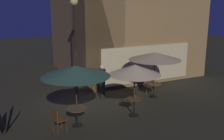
{
  "coord_description": "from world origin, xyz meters",
  "views": [
    {
      "loc": [
        -3.6,
        -10.89,
        4.4
      ],
      "look_at": [
        1.5,
        -0.26,
        1.55
      ],
      "focal_mm": 41.41,
      "sensor_mm": 36.0,
      "label": 1
    }
  ],
  "objects_px": {
    "street_lamp_near_corner": "(75,28)",
    "patio_umbrella_0": "(135,70)",
    "cafe_table_1": "(77,112)",
    "patio_umbrella_2": "(155,56)",
    "patio_umbrella_1": "(76,71)",
    "cafe_chair_0": "(57,118)",
    "cafe_table_0": "(134,104)",
    "menu_sandwich_board": "(4,120)",
    "patron_standing_0": "(102,81)",
    "cafe_table_2": "(154,87)",
    "cafe_chair_1": "(148,81)"
  },
  "relations": [
    {
      "from": "cafe_table_0",
      "to": "patron_standing_0",
      "type": "distance_m",
      "value": 2.59
    },
    {
      "from": "cafe_chair_0",
      "to": "cafe_chair_1",
      "type": "height_order",
      "value": "cafe_chair_1"
    },
    {
      "from": "cafe_table_1",
      "to": "cafe_table_2",
      "type": "height_order",
      "value": "cafe_table_1"
    },
    {
      "from": "cafe_table_1",
      "to": "cafe_table_2",
      "type": "xyz_separation_m",
      "value": [
        4.49,
        1.48,
        -0.02
      ]
    },
    {
      "from": "patio_umbrella_1",
      "to": "patron_standing_0",
      "type": "distance_m",
      "value": 3.49
    },
    {
      "from": "cafe_table_1",
      "to": "cafe_table_2",
      "type": "bearing_deg",
      "value": 18.3
    },
    {
      "from": "patron_standing_0",
      "to": "patio_umbrella_2",
      "type": "bearing_deg",
      "value": -79.33
    },
    {
      "from": "patio_umbrella_0",
      "to": "cafe_table_1",
      "type": "bearing_deg",
      "value": 177.74
    },
    {
      "from": "menu_sandwich_board",
      "to": "cafe_table_2",
      "type": "bearing_deg",
      "value": 24.39
    },
    {
      "from": "menu_sandwich_board",
      "to": "cafe_table_1",
      "type": "relative_size",
      "value": 1.11
    },
    {
      "from": "cafe_chair_0",
      "to": "patio_umbrella_2",
      "type": "bearing_deg",
      "value": 2.07
    },
    {
      "from": "patron_standing_0",
      "to": "street_lamp_near_corner",
      "type": "bearing_deg",
      "value": 110.17
    },
    {
      "from": "patio_umbrella_1",
      "to": "patio_umbrella_0",
      "type": "bearing_deg",
      "value": -2.26
    },
    {
      "from": "patio_umbrella_1",
      "to": "patio_umbrella_2",
      "type": "height_order",
      "value": "patio_umbrella_1"
    },
    {
      "from": "patio_umbrella_0",
      "to": "cafe_chair_0",
      "type": "bearing_deg",
      "value": -177.58
    },
    {
      "from": "patio_umbrella_1",
      "to": "cafe_chair_0",
      "type": "relative_size",
      "value": 2.69
    },
    {
      "from": "street_lamp_near_corner",
      "to": "patron_standing_0",
      "type": "bearing_deg",
      "value": -12.71
    },
    {
      "from": "street_lamp_near_corner",
      "to": "patio_umbrella_0",
      "type": "xyz_separation_m",
      "value": [
        1.55,
        -2.83,
        -1.51
      ]
    },
    {
      "from": "patio_umbrella_1",
      "to": "cafe_chair_0",
      "type": "distance_m",
      "value": 1.8
    },
    {
      "from": "cafe_table_0",
      "to": "patio_umbrella_2",
      "type": "distance_m",
      "value": 3.05
    },
    {
      "from": "patio_umbrella_0",
      "to": "cafe_table_0",
      "type": "bearing_deg",
      "value": 180.0
    },
    {
      "from": "street_lamp_near_corner",
      "to": "cafe_table_2",
      "type": "bearing_deg",
      "value": -19.07
    },
    {
      "from": "cafe_table_1",
      "to": "cafe_chair_1",
      "type": "distance_m",
      "value": 5.18
    },
    {
      "from": "patio_umbrella_2",
      "to": "cafe_chair_1",
      "type": "bearing_deg",
      "value": 76.78
    },
    {
      "from": "patio_umbrella_1",
      "to": "patio_umbrella_2",
      "type": "bearing_deg",
      "value": 18.3
    },
    {
      "from": "menu_sandwich_board",
      "to": "patio_umbrella_1",
      "type": "xyz_separation_m",
      "value": [
        2.53,
        -0.74,
        1.71
      ]
    },
    {
      "from": "cafe_table_1",
      "to": "patio_umbrella_2",
      "type": "relative_size",
      "value": 0.31
    },
    {
      "from": "cafe_table_1",
      "to": "cafe_chair_1",
      "type": "bearing_deg",
      "value": 25.78
    },
    {
      "from": "patio_umbrella_2",
      "to": "street_lamp_near_corner",
      "type": "bearing_deg",
      "value": 160.93
    },
    {
      "from": "cafe_table_0",
      "to": "patio_umbrella_1",
      "type": "bearing_deg",
      "value": 177.74
    },
    {
      "from": "menu_sandwich_board",
      "to": "cafe_chair_1",
      "type": "bearing_deg",
      "value": 30.23
    },
    {
      "from": "menu_sandwich_board",
      "to": "patio_umbrella_2",
      "type": "xyz_separation_m",
      "value": [
        7.01,
        0.74,
        1.65
      ]
    },
    {
      "from": "street_lamp_near_corner",
      "to": "cafe_table_1",
      "type": "height_order",
      "value": "street_lamp_near_corner"
    },
    {
      "from": "cafe_table_1",
      "to": "patio_umbrella_0",
      "type": "distance_m",
      "value": 2.82
    },
    {
      "from": "cafe_table_0",
      "to": "menu_sandwich_board",
      "type": "bearing_deg",
      "value": 170.39
    },
    {
      "from": "menu_sandwich_board",
      "to": "patron_standing_0",
      "type": "relative_size",
      "value": 0.51
    },
    {
      "from": "patio_umbrella_0",
      "to": "street_lamp_near_corner",
      "type": "bearing_deg",
      "value": 118.72
    },
    {
      "from": "patio_umbrella_0",
      "to": "patron_standing_0",
      "type": "distance_m",
      "value": 2.8
    },
    {
      "from": "cafe_table_2",
      "to": "cafe_chair_1",
      "type": "relative_size",
      "value": 0.76
    },
    {
      "from": "cafe_table_1",
      "to": "patio_umbrella_1",
      "type": "xyz_separation_m",
      "value": [
        0.0,
        0.0,
        1.61
      ]
    },
    {
      "from": "patio_umbrella_0",
      "to": "cafe_chair_0",
      "type": "distance_m",
      "value": 3.54
    },
    {
      "from": "street_lamp_near_corner",
      "to": "cafe_table_1",
      "type": "distance_m",
      "value": 4.1
    },
    {
      "from": "menu_sandwich_board",
      "to": "patio_umbrella_2",
      "type": "distance_m",
      "value": 7.24
    },
    {
      "from": "menu_sandwich_board",
      "to": "patio_umbrella_0",
      "type": "relative_size",
      "value": 0.4
    },
    {
      "from": "cafe_table_0",
      "to": "patio_umbrella_1",
      "type": "height_order",
      "value": "patio_umbrella_1"
    },
    {
      "from": "cafe_table_0",
      "to": "patio_umbrella_2",
      "type": "xyz_separation_m",
      "value": [
        2.06,
        1.58,
        1.6
      ]
    },
    {
      "from": "cafe_table_2",
      "to": "cafe_chair_0",
      "type": "bearing_deg",
      "value": -162.07
    },
    {
      "from": "menu_sandwich_board",
      "to": "cafe_table_2",
      "type": "xyz_separation_m",
      "value": [
        7.01,
        0.74,
        0.08
      ]
    },
    {
      "from": "menu_sandwich_board",
      "to": "cafe_chair_0",
      "type": "relative_size",
      "value": 0.92
    },
    {
      "from": "patio_umbrella_2",
      "to": "patio_umbrella_1",
      "type": "bearing_deg",
      "value": -161.7
    }
  ]
}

